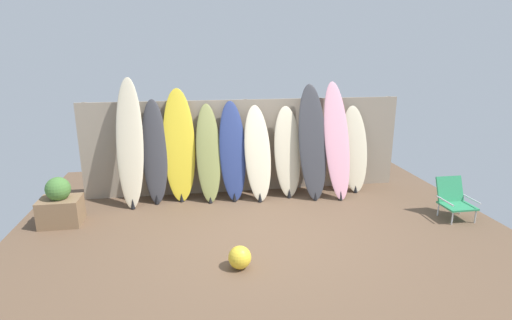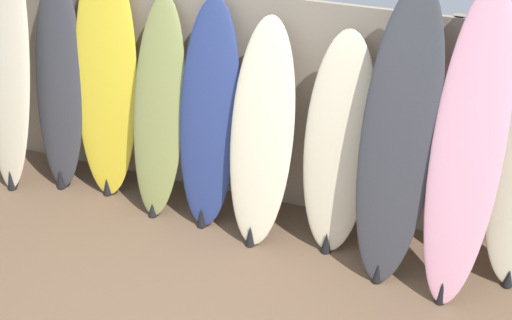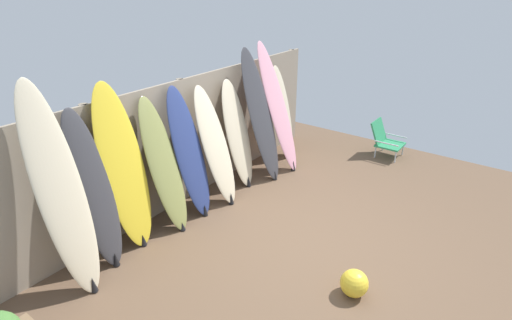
# 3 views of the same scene
# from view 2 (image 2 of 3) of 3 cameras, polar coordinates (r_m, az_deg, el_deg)

# --- Properties ---
(fence_back) EXTENTS (6.08, 0.11, 1.80)m
(fence_back) POSITION_cam_2_polar(r_m,az_deg,el_deg) (5.76, 0.34, 4.59)
(fence_back) COLOR gray
(fence_back) RESTS_ON ground
(surfboard_cream_0) EXTENTS (0.49, 0.60, 2.25)m
(surfboard_cream_0) POSITION_cam_2_polar(r_m,az_deg,el_deg) (6.32, -19.30, 7.39)
(surfboard_cream_0) COLOR beige
(surfboard_cream_0) RESTS_ON ground
(surfboard_charcoal_1) EXTENTS (0.47, 0.47, 1.86)m
(surfboard_charcoal_1) POSITION_cam_2_polar(r_m,az_deg,el_deg) (6.24, -15.46, 5.81)
(surfboard_charcoal_1) COLOR #38383D
(surfboard_charcoal_1) RESTS_ON ground
(surfboard_yellow_2) EXTENTS (0.58, 0.44, 2.04)m
(surfboard_yellow_2) POSITION_cam_2_polar(r_m,az_deg,el_deg) (6.01, -11.92, 6.18)
(surfboard_yellow_2) COLOR yellow
(surfboard_yellow_2) RESTS_ON ground
(surfboard_olive_3) EXTENTS (0.46, 0.59, 1.76)m
(surfboard_olive_3) POSITION_cam_2_polar(r_m,az_deg,el_deg) (5.75, -7.78, 3.94)
(surfboard_olive_3) COLOR olive
(surfboard_olive_3) RESTS_ON ground
(surfboard_navy_4) EXTENTS (0.52, 0.56, 1.81)m
(surfboard_navy_4) POSITION_cam_2_polar(r_m,az_deg,el_deg) (5.56, -3.78, 3.39)
(surfboard_navy_4) COLOR navy
(surfboard_navy_4) RESTS_ON ground
(surfboard_cream_5) EXTENTS (0.53, 0.66, 1.72)m
(surfboard_cream_5) POSITION_cam_2_polar(r_m,az_deg,el_deg) (5.38, 0.46, 1.95)
(surfboard_cream_5) COLOR beige
(surfboard_cream_5) RESTS_ON ground
(surfboard_cream_6) EXTENTS (0.55, 0.51, 1.69)m
(surfboard_cream_6) POSITION_cam_2_polar(r_m,az_deg,el_deg) (5.30, 6.61, 1.07)
(surfboard_cream_6) COLOR beige
(surfboard_cream_6) RESTS_ON ground
(surfboard_charcoal_7) EXTENTS (0.54, 0.71, 2.10)m
(surfboard_charcoal_7) POSITION_cam_2_polar(r_m,az_deg,el_deg) (5.04, 11.32, 1.55)
(surfboard_charcoal_7) COLOR #38383D
(surfboard_charcoal_7) RESTS_ON ground
(surfboard_pink_8) EXTENTS (0.50, 0.84, 2.13)m
(surfboard_pink_8) POSITION_cam_2_polar(r_m,az_deg,el_deg) (4.99, 16.56, 0.68)
(surfboard_pink_8) COLOR pink
(surfboard_pink_8) RESTS_ON ground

